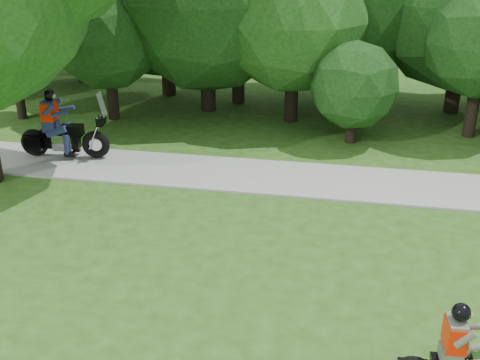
{
  "coord_description": "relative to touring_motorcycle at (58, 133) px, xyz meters",
  "views": [
    {
      "loc": [
        -1.54,
        -6.24,
        6.26
      ],
      "look_at": [
        -3.58,
        4.62,
        1.4
      ],
      "focal_mm": 45.0,
      "sensor_mm": 36.0,
      "label": 1
    }
  ],
  "objects": [
    {
      "name": "walkway",
      "position": [
        9.39,
        -0.29,
        -0.74
      ],
      "size": [
        60.0,
        2.2,
        0.06
      ],
      "primitive_type": "cube",
      "color": "#9B9B96",
      "rests_on": "ground"
    },
    {
      "name": "tree_line",
      "position": [
        10.93,
        6.33,
        2.89
      ],
      "size": [
        39.42,
        12.11,
        7.43
      ],
      "color": "black",
      "rests_on": "ground"
    },
    {
      "name": "touring_motorcycle",
      "position": [
        0.0,
        0.0,
        0.0
      ],
      "size": [
        2.55,
        0.88,
        1.94
      ],
      "rotation": [
        0.0,
        0.0,
        0.1
      ],
      "color": "black",
      "rests_on": "walkway"
    }
  ]
}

